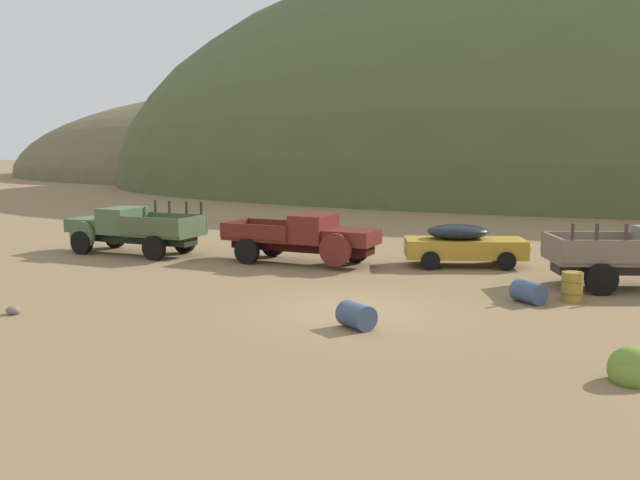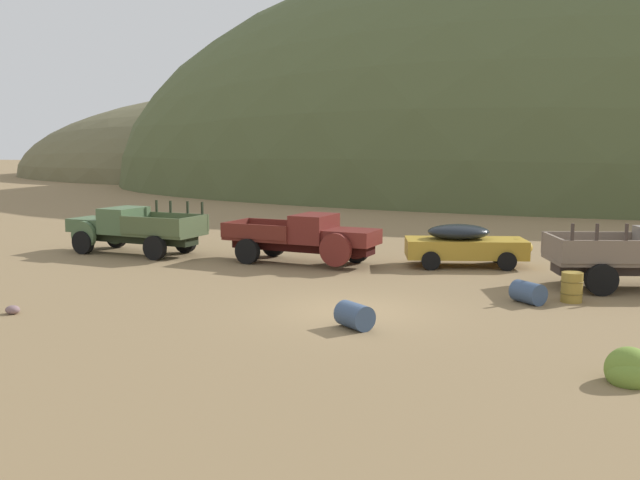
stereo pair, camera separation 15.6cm
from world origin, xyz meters
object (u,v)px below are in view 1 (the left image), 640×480
Objects in this scene: truck_weathered_green at (125,229)px; oil_drum_tipped at (529,292)px; truck_oxblood at (311,238)px; oil_drum_spare at (572,287)px; car_mustard at (468,244)px; oil_drum_by_truck at (356,316)px.

oil_drum_tipped is at bearing 170.66° from truck_weathered_green.
truck_oxblood is 7.09× the size of oil_drum_spare.
car_mustard reaches higher than oil_drum_spare.
truck_weathered_green is at bearing 163.92° from oil_drum_tipped.
oil_drum_by_truck is at bearing -137.60° from oil_drum_spare.
car_mustard is at bearing -168.97° from truck_weathered_green.
oil_drum_spare is (9.14, -3.85, -0.57)m from truck_oxblood.
truck_oxblood is at bearing 178.03° from car_mustard.
oil_drum_by_truck is 1.02× the size of oil_drum_tipped.
oil_drum_spare reaches higher than oil_drum_by_truck.
car_mustard is 6.20m from oil_drum_spare.
oil_drum_spare is at bearing 42.40° from oil_drum_by_truck.
oil_drum_spare is (5.17, 4.73, 0.12)m from oil_drum_by_truck.
car_mustard is 5.64× the size of oil_drum_spare.
car_mustard is at bearing 80.04° from oil_drum_by_truck.
oil_drum_by_truck is at bearing 150.79° from truck_weathered_green.
truck_weathered_green is at bearing -174.05° from truck_oxblood.
car_mustard reaches higher than oil_drum_by_truck.
car_mustard is at bearing 123.82° from oil_drum_spare.
truck_weathered_green is 1.26× the size of car_mustard.
car_mustard is 4.43× the size of oil_drum_by_truck.
oil_drum_spare is (3.44, -5.14, -0.38)m from car_mustard.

